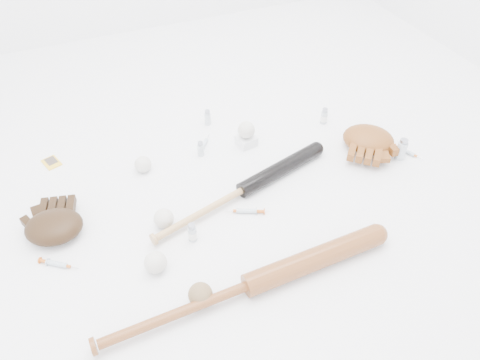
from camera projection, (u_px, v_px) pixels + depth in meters
name	position (u px, v px, depth m)	size (l,w,h in m)	color
bat_dark	(243.00, 190.00, 1.72)	(0.81, 0.06, 0.06)	black
bat_wood	(249.00, 285.00, 1.41)	(1.00, 0.07, 0.07)	brown
glove_dark	(54.00, 226.00, 1.58)	(0.23, 0.23, 0.08)	black
glove_tan	(368.00, 139.00, 1.92)	(0.25, 0.25, 0.09)	brown
trading_card	(51.00, 163.00, 1.88)	(0.06, 0.08, 0.00)	gold
pedestal	(246.00, 141.00, 1.95)	(0.07, 0.07, 0.04)	white
baseball_on_pedestal	(246.00, 130.00, 1.92)	(0.07, 0.07, 0.07)	beige
baseball_left	(164.00, 218.00, 1.61)	(0.07, 0.07, 0.07)	beige
baseball_upper	(143.00, 164.00, 1.82)	(0.07, 0.07, 0.07)	beige
baseball_mid	(155.00, 262.00, 1.47)	(0.07, 0.07, 0.07)	beige
baseball_aged	(200.00, 295.00, 1.38)	(0.07, 0.07, 0.07)	brown
syringe_0	(57.00, 264.00, 1.50)	(0.15, 0.03, 0.02)	#ADBCC6
syringe_1	(246.00, 211.00, 1.67)	(0.16, 0.03, 0.02)	#ADBCC6
syringe_2	(204.00, 144.00, 1.96)	(0.14, 0.02, 0.02)	#ADBCC6
syringe_3	(407.00, 152.00, 1.92)	(0.14, 0.02, 0.02)	#ADBCC6
vial_0	(208.00, 117.00, 2.05)	(0.03, 0.03, 0.07)	silver
vial_1	(324.00, 116.00, 2.06)	(0.03, 0.03, 0.07)	silver
vial_2	(201.00, 149.00, 1.89)	(0.03, 0.03, 0.07)	silver
vial_3	(402.00, 149.00, 1.87)	(0.04, 0.04, 0.09)	silver
vial_4	(192.00, 232.00, 1.56)	(0.03, 0.03, 0.07)	silver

